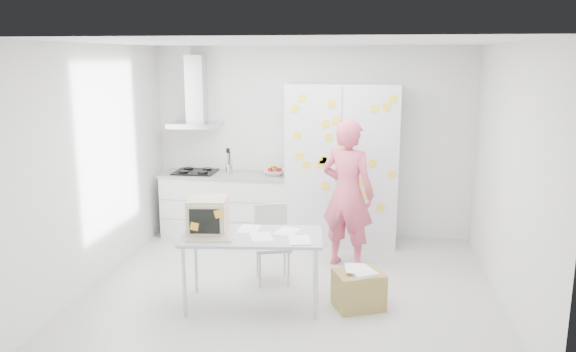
# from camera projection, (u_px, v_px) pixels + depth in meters

# --- Properties ---
(floor) EXTENTS (4.50, 4.00, 0.02)m
(floor) POSITION_uv_depth(u_px,v_px,m) (293.00, 287.00, 6.37)
(floor) COLOR silver
(floor) RESTS_ON ground
(walls) EXTENTS (4.52, 4.01, 2.70)m
(walls) POSITION_uv_depth(u_px,v_px,m) (301.00, 158.00, 6.78)
(walls) COLOR white
(walls) RESTS_ON ground
(ceiling) EXTENTS (4.50, 4.00, 0.02)m
(ceiling) POSITION_uv_depth(u_px,v_px,m) (293.00, 42.00, 5.80)
(ceiling) COLOR white
(ceiling) RESTS_ON walls
(counter_run) EXTENTS (1.84, 0.63, 1.28)m
(counter_run) POSITION_uv_depth(u_px,v_px,m) (227.00, 204.00, 8.08)
(counter_run) COLOR white
(counter_run) RESTS_ON ground
(range_hood) EXTENTS (0.70, 0.48, 1.01)m
(range_hood) POSITION_uv_depth(u_px,v_px,m) (196.00, 99.00, 7.97)
(range_hood) COLOR silver
(range_hood) RESTS_ON walls
(tall_cabinet) EXTENTS (1.50, 0.68, 2.20)m
(tall_cabinet) POSITION_uv_depth(u_px,v_px,m) (342.00, 165.00, 7.69)
(tall_cabinet) COLOR silver
(tall_cabinet) RESTS_ON ground
(person) EXTENTS (0.78, 0.65, 1.84)m
(person) POSITION_uv_depth(u_px,v_px,m) (348.00, 194.00, 6.82)
(person) COLOR #D5536C
(person) RESTS_ON ground
(desk) EXTENTS (1.50, 0.87, 1.13)m
(desk) POSITION_uv_depth(u_px,v_px,m) (224.00, 225.00, 5.76)
(desk) COLOR #AAB1B5
(desk) RESTS_ON ground
(chair) EXTENTS (0.50, 0.50, 0.88)m
(chair) POSITION_uv_depth(u_px,v_px,m) (272.00, 238.00, 6.47)
(chair) COLOR #B6B6B4
(chair) RESTS_ON ground
(cardboard_box) EXTENTS (0.59, 0.54, 0.42)m
(cardboard_box) POSITION_uv_depth(u_px,v_px,m) (359.00, 289.00, 5.80)
(cardboard_box) COLOR #A38A46
(cardboard_box) RESTS_ON ground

